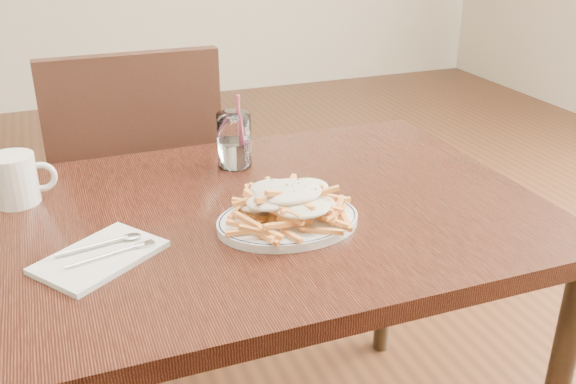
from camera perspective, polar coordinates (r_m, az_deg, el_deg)
name	(u,v)px	position (r m, az deg, el deg)	size (l,w,h in m)	color
table	(246,244)	(1.33, -3.79, -4.64)	(1.20, 0.80, 0.75)	black
chair_far	(137,192)	(1.89, -13.29, -0.03)	(0.45, 0.45, 0.97)	black
fries_plate	(288,221)	(1.22, 0.00, -2.57)	(0.32, 0.29, 0.02)	white
loaded_fries	(288,198)	(1.20, 0.00, -0.54)	(0.24, 0.19, 0.07)	#E69546
napkin	(100,257)	(1.16, -16.40, -5.57)	(0.21, 0.13, 0.01)	silver
cutlery	(99,252)	(1.16, -16.49, -5.11)	(0.18, 0.10, 0.01)	silver
water_glass	(234,144)	(1.49, -4.78, 4.31)	(0.08, 0.08, 0.17)	white
coffee_mug	(15,179)	(1.41, -23.08, 1.05)	(0.13, 0.09, 0.10)	white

